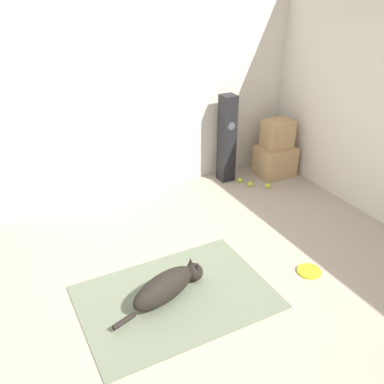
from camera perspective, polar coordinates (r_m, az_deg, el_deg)
ground_plane at (r=3.65m, az=-2.20°, el=-15.13°), size 12.00×12.00×0.00m
wall_back at (r=4.81m, az=-13.65°, el=12.59°), size 8.00×0.06×2.55m
area_rug at (r=3.74m, az=-2.17°, el=-13.79°), size 1.60×1.11×0.01m
dog at (r=3.64m, az=-3.33°, el=-12.43°), size 0.92×0.41×0.26m
frisbee at (r=4.13m, az=15.34°, el=-10.14°), size 0.22×0.22×0.03m
cardboard_box_lower at (r=5.79m, az=11.01°, el=4.09°), size 0.47×0.38×0.39m
cardboard_box_upper at (r=5.66m, az=11.34°, el=7.59°), size 0.35×0.29×0.36m
floor_speaker at (r=5.42m, az=4.67°, el=7.06°), size 0.18×0.19×1.12m
tennis_ball_by_boxes at (r=5.47m, az=10.09°, el=0.85°), size 0.07×0.07×0.07m
tennis_ball_near_speaker at (r=5.56m, az=6.42°, el=1.59°), size 0.07×0.07×0.07m
tennis_ball_loose_on_carpet at (r=5.48m, az=7.79°, el=1.07°), size 0.07×0.07×0.07m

